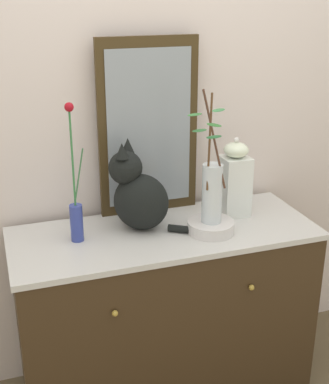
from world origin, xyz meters
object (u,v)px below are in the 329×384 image
(sideboard, at_px, (165,313))
(cat_sitting, at_px, (138,194))
(jar_lidded_porcelain, at_px, (235,180))
(bowl_porcelain, at_px, (211,227))
(vase_glass_clear, at_px, (212,189))
(mirror_leaning, at_px, (149,128))
(vase_slim_green, at_px, (76,210))

(sideboard, distance_m, cat_sitting, 0.59)
(jar_lidded_porcelain, bearing_deg, bowl_porcelain, -139.98)
(bowl_porcelain, relative_size, vase_glass_clear, 0.35)
(cat_sitting, relative_size, vase_glass_clear, 0.77)
(mirror_leaning, bearing_deg, vase_slim_green, -151.08)
(sideboard, xyz_separation_m, vase_slim_green, (-0.37, 0.03, 0.56))
(sideboard, height_order, vase_glass_clear, vase_glass_clear)
(cat_sitting, distance_m, jar_lidded_porcelain, 0.46)
(cat_sitting, relative_size, vase_slim_green, 0.76)
(vase_glass_clear, relative_size, jar_lidded_porcelain, 1.55)
(bowl_porcelain, bearing_deg, vase_slim_green, 169.34)
(bowl_porcelain, distance_m, jar_lidded_porcelain, 0.27)
(sideboard, bearing_deg, vase_slim_green, 175.21)
(vase_slim_green, bearing_deg, sideboard, -4.79)
(mirror_leaning, relative_size, bowl_porcelain, 3.93)
(mirror_leaning, distance_m, vase_glass_clear, 0.41)
(cat_sitting, height_order, bowl_porcelain, cat_sitting)
(cat_sitting, bearing_deg, mirror_leaning, 59.76)
(mirror_leaning, height_order, bowl_porcelain, mirror_leaning)
(cat_sitting, bearing_deg, bowl_porcelain, -25.66)
(vase_slim_green, distance_m, vase_glass_clear, 0.57)
(sideboard, height_order, jar_lidded_porcelain, jar_lidded_porcelain)
(sideboard, distance_m, jar_lidded_porcelain, 0.69)
(sideboard, relative_size, jar_lidded_porcelain, 3.61)
(sideboard, relative_size, vase_glass_clear, 2.33)
(vase_glass_clear, height_order, jar_lidded_porcelain, vase_glass_clear)
(vase_slim_green, relative_size, vase_glass_clear, 1.02)
(cat_sitting, relative_size, jar_lidded_porcelain, 1.20)
(sideboard, distance_m, vase_slim_green, 0.67)
(bowl_porcelain, xyz_separation_m, vase_glass_clear, (-0.00, -0.00, 0.17))
(sideboard, xyz_separation_m, jar_lidded_porcelain, (0.36, 0.07, 0.58))
(sideboard, relative_size, vase_slim_green, 2.29)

